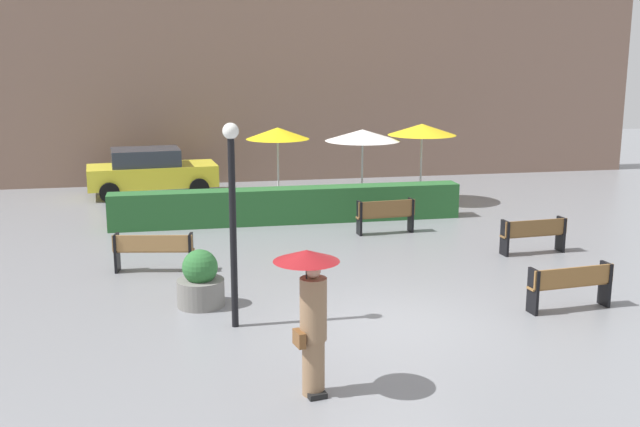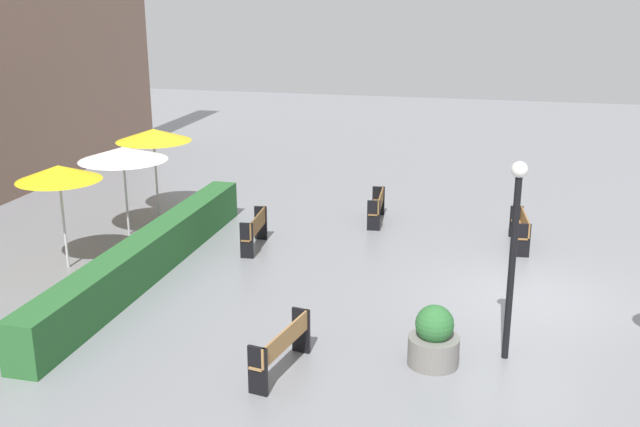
% 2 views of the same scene
% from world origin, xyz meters
% --- Properties ---
extents(ground_plane, '(60.00, 60.00, 0.00)m').
position_xyz_m(ground_plane, '(0.00, 0.00, 0.00)').
color(ground_plane, gray).
extents(bench_far_left, '(1.77, 0.64, 0.85)m').
position_xyz_m(bench_far_left, '(-4.31, 4.14, 0.52)').
color(bench_far_left, '#9E7242').
rests_on(bench_far_left, ground).
extents(bench_back_row, '(1.58, 0.44, 0.90)m').
position_xyz_m(bench_back_row, '(1.67, 6.62, 0.54)').
color(bench_back_row, brown).
rests_on(bench_back_row, ground).
extents(bench_near_right, '(1.70, 0.50, 0.86)m').
position_xyz_m(bench_near_right, '(3.40, 0.10, 0.52)').
color(bench_near_right, olive).
rests_on(bench_near_right, ground).
extents(bench_far_right, '(1.64, 0.47, 0.84)m').
position_xyz_m(bench_far_right, '(4.59, 3.99, 0.50)').
color(bench_far_right, brown).
rests_on(bench_far_right, ground).
extents(pedestrian_with_umbrella, '(0.92, 0.92, 2.13)m').
position_xyz_m(pedestrian_with_umbrella, '(-2.01, -2.51, 1.35)').
color(pedestrian_with_umbrella, '#8C6B4C').
rests_on(pedestrian_with_umbrella, ground).
extents(planter_pot, '(0.90, 0.90, 1.11)m').
position_xyz_m(planter_pot, '(-3.39, 1.66, 0.47)').
color(planter_pot, slate).
rests_on(planter_pot, ground).
extents(lamp_post, '(0.28, 0.28, 3.60)m').
position_xyz_m(lamp_post, '(-2.84, 0.43, 2.23)').
color(lamp_post, black).
rests_on(lamp_post, ground).
extents(patio_umbrella_yellow, '(1.93, 1.93, 2.48)m').
position_xyz_m(patio_umbrella_yellow, '(-0.66, 10.52, 2.30)').
color(patio_umbrella_yellow, silver).
rests_on(patio_umbrella_yellow, ground).
extents(patio_umbrella_white, '(2.31, 2.31, 2.39)m').
position_xyz_m(patio_umbrella_white, '(1.93, 10.29, 2.21)').
color(patio_umbrella_white, silver).
rests_on(patio_umbrella_white, ground).
extents(patio_umbrella_yellow_far, '(2.14, 2.14, 2.52)m').
position_xyz_m(patio_umbrella_yellow_far, '(3.86, 10.34, 2.34)').
color(patio_umbrella_yellow_far, silver).
rests_on(patio_umbrella_yellow_far, ground).
extents(hedge_strip, '(9.87, 0.70, 0.99)m').
position_xyz_m(hedge_strip, '(-0.67, 8.40, 0.50)').
color(hedge_strip, '#28602D').
rests_on(hedge_strip, ground).
extents(building_facade, '(28.00, 1.20, 11.28)m').
position_xyz_m(building_facade, '(0.00, 16.00, 5.64)').
color(building_facade, '#846656').
rests_on(building_facade, ground).
extents(parked_car, '(4.35, 2.29, 1.57)m').
position_xyz_m(parked_car, '(-4.55, 13.38, 0.82)').
color(parked_car, yellow).
rests_on(parked_car, ground).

